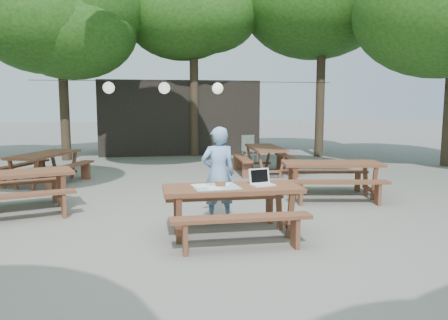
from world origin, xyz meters
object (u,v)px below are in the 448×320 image
Objects in this scene: main_picnic_table at (232,211)px; plastic_chair at (250,155)px; picnic_table_nw at (13,193)px; woman at (218,174)px.

plastic_chair is at bearing 74.98° from main_picnic_table.
picnic_table_nw is 1.46× the size of woman.
woman is at bearing -115.18° from plastic_chair.
main_picnic_table is at bearing -112.84° from plastic_chair.
picnic_table_nw is 2.55× the size of plastic_chair.
main_picnic_table is 4.07m from picnic_table_nw.
plastic_chair is (2.11, 7.85, -0.13)m from main_picnic_table.
woman is 1.75× the size of plastic_chair.
main_picnic_table is 2.22× the size of plastic_chair.
woman reaches higher than plastic_chair.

